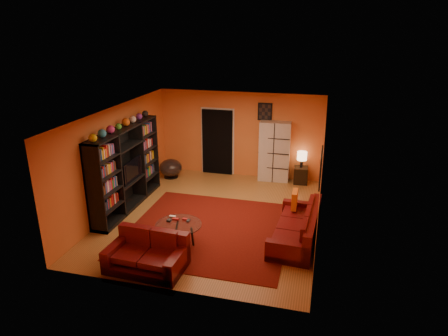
% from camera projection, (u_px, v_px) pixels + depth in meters
% --- Properties ---
extents(floor, '(6.00, 6.00, 0.00)m').
position_uv_depth(floor, '(213.00, 216.00, 9.87)').
color(floor, olive).
rests_on(floor, ground).
extents(ceiling, '(6.00, 6.00, 0.00)m').
position_uv_depth(ceiling, '(212.00, 112.00, 8.99)').
color(ceiling, white).
rests_on(ceiling, wall_back).
extents(wall_back, '(6.00, 0.00, 6.00)m').
position_uv_depth(wall_back, '(240.00, 135.00, 12.16)').
color(wall_back, orange).
rests_on(wall_back, floor).
extents(wall_front, '(6.00, 0.00, 6.00)m').
position_uv_depth(wall_front, '(164.00, 224.00, 6.70)').
color(wall_front, orange).
rests_on(wall_front, floor).
extents(wall_left, '(0.00, 6.00, 6.00)m').
position_uv_depth(wall_left, '(117.00, 158.00, 10.02)').
color(wall_left, orange).
rests_on(wall_left, floor).
extents(wall_right, '(0.00, 6.00, 6.00)m').
position_uv_depth(wall_right, '(321.00, 176.00, 8.84)').
color(wall_right, orange).
rests_on(wall_right, floor).
extents(rug, '(3.60, 3.60, 0.01)m').
position_uv_depth(rug, '(209.00, 229.00, 9.21)').
color(rug, '#500D09').
rests_on(rug, floor).
extents(doorway, '(0.95, 0.10, 2.04)m').
position_uv_depth(doorway, '(217.00, 142.00, 12.39)').
color(doorway, black).
rests_on(doorway, floor).
extents(wall_art_right, '(0.03, 1.00, 0.70)m').
position_uv_depth(wall_art_right, '(321.00, 167.00, 8.47)').
color(wall_art_right, black).
rests_on(wall_art_right, wall_right).
extents(wall_art_back, '(0.42, 0.03, 0.52)m').
position_uv_depth(wall_art_back, '(265.00, 112.00, 11.72)').
color(wall_art_back, black).
rests_on(wall_art_back, wall_back).
extents(entertainment_unit, '(0.45, 3.00, 2.10)m').
position_uv_depth(entertainment_unit, '(126.00, 168.00, 10.05)').
color(entertainment_unit, black).
rests_on(entertainment_unit, floor).
extents(tv, '(0.94, 0.12, 0.54)m').
position_uv_depth(tv, '(129.00, 170.00, 10.10)').
color(tv, black).
rests_on(tv, entertainment_unit).
extents(sofa, '(1.02, 2.23, 0.85)m').
position_uv_depth(sofa, '(299.00, 228.00, 8.68)').
color(sofa, '#540B0D').
rests_on(sofa, rug).
extents(loveseat, '(1.52, 0.96, 0.85)m').
position_uv_depth(loveseat, '(148.00, 254.00, 7.71)').
color(loveseat, '#540B0D').
rests_on(loveseat, rug).
extents(throw_pillow, '(0.12, 0.42, 0.42)m').
position_uv_depth(throw_pillow, '(295.00, 199.00, 9.27)').
color(throw_pillow, orange).
rests_on(throw_pillow, sofa).
extents(coffee_table, '(0.98, 0.98, 0.49)m').
position_uv_depth(coffee_table, '(178.00, 226.00, 8.41)').
color(coffee_table, silver).
rests_on(coffee_table, floor).
extents(storage_cabinet, '(0.92, 0.45, 1.81)m').
position_uv_depth(storage_cabinet, '(274.00, 152.00, 11.86)').
color(storage_cabinet, beige).
rests_on(storage_cabinet, floor).
extents(bowl_chair, '(0.70, 0.70, 0.57)m').
position_uv_depth(bowl_chair, '(171.00, 168.00, 12.28)').
color(bowl_chair, black).
rests_on(bowl_chair, floor).
extents(side_table, '(0.42, 0.42, 0.50)m').
position_uv_depth(side_table, '(301.00, 175.00, 11.84)').
color(side_table, black).
rests_on(side_table, floor).
extents(table_lamp, '(0.29, 0.29, 0.48)m').
position_uv_depth(table_lamp, '(302.00, 156.00, 11.64)').
color(table_lamp, black).
rests_on(table_lamp, side_table).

